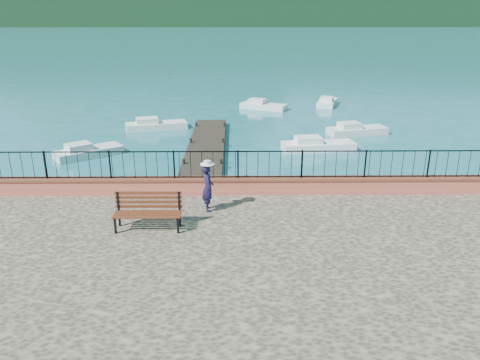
{
  "coord_description": "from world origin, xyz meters",
  "views": [
    {
      "loc": [
        -0.41,
        -11.63,
        7.15
      ],
      "look_at": [
        -0.25,
        2.0,
        2.3
      ],
      "focal_mm": 35.0,
      "sensor_mm": 36.0,
      "label": 1
    }
  ],
  "objects_px": {
    "boat_4": "(264,104)",
    "boat_5": "(327,101)",
    "park_bench": "(148,219)",
    "boat_1": "(318,143)",
    "boat_0": "(89,149)",
    "person": "(208,188)",
    "boat_2": "(357,128)",
    "boat_3": "(156,123)"
  },
  "relations": [
    {
      "from": "park_bench",
      "to": "boat_0",
      "type": "bearing_deg",
      "value": 114.77
    },
    {
      "from": "park_bench",
      "to": "boat_3",
      "type": "distance_m",
      "value": 18.01
    },
    {
      "from": "park_bench",
      "to": "boat_1",
      "type": "xyz_separation_m",
      "value": [
        7.18,
        12.62,
        -1.12
      ]
    },
    {
      "from": "boat_0",
      "to": "person",
      "type": "bearing_deg",
      "value": -92.22
    },
    {
      "from": "boat_2",
      "to": "boat_5",
      "type": "xyz_separation_m",
      "value": [
        -0.03,
        9.86,
        0.0
      ]
    },
    {
      "from": "park_bench",
      "to": "person",
      "type": "height_order",
      "value": "person"
    },
    {
      "from": "park_bench",
      "to": "boat_4",
      "type": "bearing_deg",
      "value": 79.17
    },
    {
      "from": "boat_4",
      "to": "boat_5",
      "type": "relative_size",
      "value": 1.09
    },
    {
      "from": "park_bench",
      "to": "boat_2",
      "type": "relative_size",
      "value": 0.53
    },
    {
      "from": "boat_0",
      "to": "boat_4",
      "type": "height_order",
      "value": "same"
    },
    {
      "from": "boat_2",
      "to": "boat_3",
      "type": "relative_size",
      "value": 0.94
    },
    {
      "from": "boat_3",
      "to": "boat_4",
      "type": "relative_size",
      "value": 1.07
    },
    {
      "from": "person",
      "to": "boat_0",
      "type": "distance_m",
      "value": 12.37
    },
    {
      "from": "person",
      "to": "boat_2",
      "type": "bearing_deg",
      "value": -40.94
    },
    {
      "from": "boat_2",
      "to": "boat_5",
      "type": "relative_size",
      "value": 1.1
    },
    {
      "from": "boat_1",
      "to": "boat_2",
      "type": "xyz_separation_m",
      "value": [
        3.06,
        3.58,
        0.0
      ]
    },
    {
      "from": "boat_4",
      "to": "boat_1",
      "type": "bearing_deg",
      "value": -53.49
    },
    {
      "from": "person",
      "to": "boat_0",
      "type": "height_order",
      "value": "person"
    },
    {
      "from": "boat_4",
      "to": "boat_5",
      "type": "bearing_deg",
      "value": 41.06
    },
    {
      "from": "boat_0",
      "to": "boat_5",
      "type": "height_order",
      "value": "same"
    },
    {
      "from": "boat_1",
      "to": "boat_4",
      "type": "xyz_separation_m",
      "value": [
        -2.34,
        11.94,
        0.0
      ]
    },
    {
      "from": "park_bench",
      "to": "boat_5",
      "type": "relative_size",
      "value": 0.58
    },
    {
      "from": "boat_2",
      "to": "boat_4",
      "type": "relative_size",
      "value": 1.01
    },
    {
      "from": "park_bench",
      "to": "boat_4",
      "type": "distance_m",
      "value": 25.05
    },
    {
      "from": "boat_5",
      "to": "boat_0",
      "type": "bearing_deg",
      "value": 152.09
    },
    {
      "from": "boat_4",
      "to": "person",
      "type": "bearing_deg",
      "value": -72.36
    },
    {
      "from": "boat_3",
      "to": "park_bench",
      "type": "bearing_deg",
      "value": -96.96
    },
    {
      "from": "boat_1",
      "to": "boat_5",
      "type": "relative_size",
      "value": 1.19
    },
    {
      "from": "boat_1",
      "to": "boat_0",
      "type": "bearing_deg",
      "value": 178.16
    },
    {
      "from": "park_bench",
      "to": "boat_1",
      "type": "relative_size",
      "value": 0.49
    },
    {
      "from": "person",
      "to": "boat_2",
      "type": "distance_m",
      "value": 17.19
    },
    {
      "from": "boat_1",
      "to": "boat_5",
      "type": "bearing_deg",
      "value": 70.41
    },
    {
      "from": "boat_2",
      "to": "boat_4",
      "type": "bearing_deg",
      "value": 109.98
    },
    {
      "from": "person",
      "to": "boat_5",
      "type": "height_order",
      "value": "person"
    },
    {
      "from": "person",
      "to": "boat_3",
      "type": "xyz_separation_m",
      "value": [
        -4.3,
        16.4,
        -1.57
      ]
    },
    {
      "from": "boat_0",
      "to": "boat_4",
      "type": "distance_m",
      "value": 16.48
    },
    {
      "from": "boat_4",
      "to": "boat_5",
      "type": "height_order",
      "value": "same"
    },
    {
      "from": "boat_0",
      "to": "park_bench",
      "type": "bearing_deg",
      "value": -102.04
    },
    {
      "from": "person",
      "to": "boat_3",
      "type": "relative_size",
      "value": 0.39
    },
    {
      "from": "boat_3",
      "to": "boat_5",
      "type": "height_order",
      "value": "same"
    },
    {
      "from": "boat_3",
      "to": "boat_5",
      "type": "xyz_separation_m",
      "value": [
        12.84,
        8.27,
        0.0
      ]
    },
    {
      "from": "person",
      "to": "boat_1",
      "type": "xyz_separation_m",
      "value": [
        5.51,
        11.23,
        -1.57
      ]
    }
  ]
}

